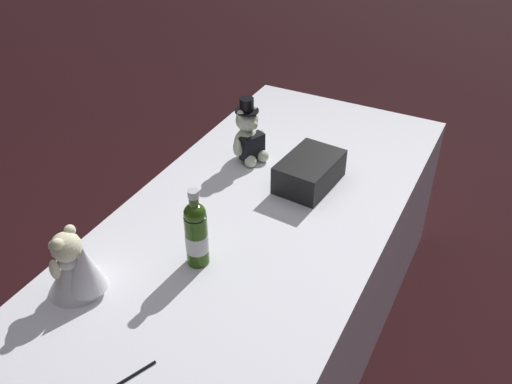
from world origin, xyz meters
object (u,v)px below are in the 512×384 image
Objects in this scene: teddy_bear_bride at (76,267)px; signing_pen at (134,375)px; champagne_bottle at (196,233)px; teddy_bear_groom at (249,137)px; gift_case_black at (309,172)px.

teddy_bear_bride is 0.40m from signing_pen.
champagne_bottle is 0.48m from signing_pen.
signing_pen is at bearing 12.22° from teddy_bear_groom.
teddy_bear_groom reaches higher than signing_pen.
teddy_bear_groom is 0.94× the size of gift_case_black.
gift_case_black reaches higher than signing_pen.
teddy_bear_groom is 0.31m from gift_case_black.
teddy_bear_bride is 0.77× the size of gift_case_black.
teddy_bear_bride is 0.96m from gift_case_black.
champagne_bottle is at bearing 13.36° from teddy_bear_groom.
signing_pen is 1.06m from gift_case_black.
teddy_bear_groom is at bearing -166.64° from champagne_bottle.
signing_pen is (0.46, 0.09, -0.12)m from champagne_bottle.
teddy_bear_groom is at bearing -167.78° from signing_pen.
teddy_bear_bride reaches higher than gift_case_black.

